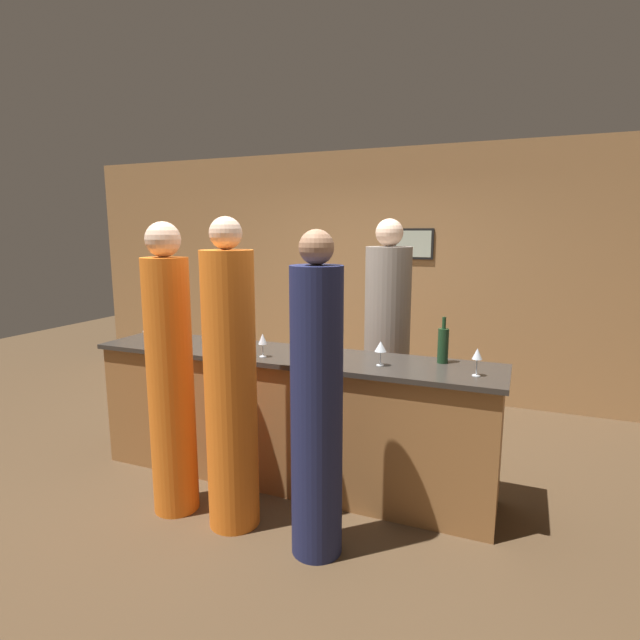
% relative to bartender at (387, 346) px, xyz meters
% --- Properties ---
extents(ground_plane, '(14.00, 14.00, 0.00)m').
position_rel_bartender_xyz_m(ground_plane, '(-0.54, -0.81, -0.92)').
color(ground_plane, '#4C3823').
extents(back_wall, '(8.00, 0.08, 2.80)m').
position_rel_bartender_xyz_m(back_wall, '(-0.54, 1.58, 0.48)').
color(back_wall, '#A37547').
rests_on(back_wall, ground_plane).
extents(bar_counter, '(3.09, 0.61, 0.99)m').
position_rel_bartender_xyz_m(bar_counter, '(-0.54, -0.81, -0.42)').
color(bar_counter, '#996638').
rests_on(bar_counter, ground_plane).
extents(bartender, '(0.38, 0.38, 1.99)m').
position_rel_bartender_xyz_m(bartender, '(0.00, 0.00, 0.00)').
color(bartender, gray).
rests_on(bartender, ground_plane).
extents(guest_0, '(0.30, 0.30, 1.90)m').
position_rel_bartender_xyz_m(guest_0, '(-0.00, -1.54, -0.03)').
color(guest_0, '#1E234C').
rests_on(guest_0, ground_plane).
extents(guest_1, '(0.30, 0.30, 1.95)m').
position_rel_bartender_xyz_m(guest_1, '(-1.08, -1.47, 0.00)').
color(guest_1, orange).
rests_on(guest_1, ground_plane).
extents(guest_2, '(0.33, 0.33, 1.97)m').
position_rel_bartender_xyz_m(guest_2, '(-0.61, -1.48, 0.00)').
color(guest_2, orange).
rests_on(guest_2, ground_plane).
extents(wine_bottle_0, '(0.08, 0.08, 0.26)m').
position_rel_bartender_xyz_m(wine_bottle_0, '(-0.89, -0.92, 0.17)').
color(wine_bottle_0, '#19381E').
rests_on(wine_bottle_0, bar_counter).
extents(wine_bottle_1, '(0.07, 0.07, 0.32)m').
position_rel_bartender_xyz_m(wine_bottle_1, '(0.56, -0.65, 0.20)').
color(wine_bottle_1, '#19381E').
rests_on(wine_bottle_1, bar_counter).
extents(wine_glass_0, '(0.08, 0.08, 0.17)m').
position_rel_bartender_xyz_m(wine_glass_0, '(0.19, -0.88, 0.20)').
color(wine_glass_0, silver).
rests_on(wine_glass_0, bar_counter).
extents(wine_glass_1, '(0.08, 0.08, 0.15)m').
position_rel_bartender_xyz_m(wine_glass_1, '(-1.53, -1.02, 0.19)').
color(wine_glass_1, silver).
rests_on(wine_glass_1, bar_counter).
extents(wine_glass_2, '(0.06, 0.06, 0.17)m').
position_rel_bartender_xyz_m(wine_glass_2, '(-0.66, -0.97, 0.20)').
color(wine_glass_2, silver).
rests_on(wine_glass_2, bar_counter).
extents(wine_glass_3, '(0.06, 0.06, 0.16)m').
position_rel_bartender_xyz_m(wine_glass_3, '(-1.73, -0.94, 0.19)').
color(wine_glass_3, silver).
rests_on(wine_glass_3, bar_counter).
extents(wine_glass_4, '(0.08, 0.08, 0.16)m').
position_rel_bartender_xyz_m(wine_glass_4, '(-0.80, -1.05, 0.19)').
color(wine_glass_4, silver).
rests_on(wine_glass_4, bar_counter).
extents(wine_glass_5, '(0.08, 0.08, 0.16)m').
position_rel_bartender_xyz_m(wine_glass_5, '(-1.31, -1.03, 0.19)').
color(wine_glass_5, silver).
rests_on(wine_glass_5, bar_counter).
extents(wine_glass_6, '(0.06, 0.06, 0.18)m').
position_rel_bartender_xyz_m(wine_glass_6, '(0.81, -0.89, 0.21)').
color(wine_glass_6, silver).
rests_on(wine_glass_6, bar_counter).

